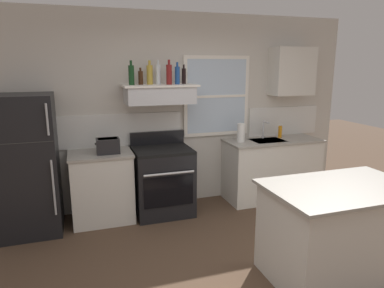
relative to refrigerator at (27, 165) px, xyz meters
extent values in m
plane|color=#4C3828|center=(1.90, -1.84, -0.84)|extent=(16.00, 16.00, 0.00)
cube|color=beige|center=(1.90, 0.39, 0.51)|extent=(5.40, 0.06, 2.70)
cube|color=silver|center=(0.75, 0.35, 0.29)|extent=(2.50, 0.02, 0.44)
cube|color=silver|center=(3.70, 0.35, 0.29)|extent=(1.20, 0.02, 0.44)
cube|color=white|center=(2.55, 0.34, 0.71)|extent=(1.00, 0.04, 1.15)
cube|color=silver|center=(2.55, 0.33, 0.71)|extent=(0.90, 0.01, 1.05)
cube|color=white|center=(2.55, 0.32, 0.71)|extent=(0.90, 0.02, 0.04)
cube|color=black|center=(0.00, 0.00, 0.00)|extent=(0.70, 0.68, 1.67)
cube|color=#333333|center=(0.00, -0.34, 0.34)|extent=(0.69, 0.00, 0.01)
cylinder|color=#A5A8AD|center=(0.30, -0.37, -0.19)|extent=(0.02, 0.02, 0.65)
cylinder|color=#A5A8AD|center=(0.30, -0.37, 0.59)|extent=(0.02, 0.02, 0.35)
cube|color=silver|center=(0.85, 0.06, -0.40)|extent=(0.76, 0.60, 0.88)
cube|color=#9E998E|center=(0.85, 0.06, 0.06)|extent=(0.79, 0.63, 0.03)
cube|color=black|center=(0.95, -0.01, 0.17)|extent=(0.28, 0.20, 0.19)
cube|color=black|center=(0.95, -0.01, 0.26)|extent=(0.24, 0.16, 0.01)
cube|color=black|center=(0.80, -0.01, 0.20)|extent=(0.02, 0.03, 0.02)
cube|color=black|center=(1.65, 0.02, -0.40)|extent=(0.76, 0.64, 0.87)
cube|color=black|center=(1.65, 0.02, 0.05)|extent=(0.76, 0.64, 0.04)
cube|color=black|center=(1.65, 0.31, 0.16)|extent=(0.76, 0.06, 0.18)
cube|color=black|center=(1.65, -0.30, -0.42)|extent=(0.65, 0.01, 0.40)
cylinder|color=silver|center=(1.65, -0.34, -0.17)|extent=(0.65, 0.03, 0.03)
cube|color=silver|center=(1.65, 0.12, 0.77)|extent=(0.88, 0.48, 0.22)
cube|color=#262628|center=(1.65, -0.10, 0.69)|extent=(0.75, 0.02, 0.04)
cube|color=white|center=(1.65, 0.12, 0.90)|extent=(0.96, 0.52, 0.02)
cylinder|color=#143819|center=(1.29, 0.11, 1.03)|extent=(0.07, 0.07, 0.24)
cylinder|color=#143819|center=(1.29, 0.11, 1.18)|extent=(0.03, 0.03, 0.06)
cylinder|color=#381E0F|center=(1.42, 0.17, 1.00)|extent=(0.06, 0.06, 0.17)
cylinder|color=#381E0F|center=(1.42, 0.17, 1.10)|extent=(0.03, 0.03, 0.04)
cylinder|color=#B29333|center=(1.54, 0.18, 1.03)|extent=(0.08, 0.08, 0.25)
cylinder|color=#B29333|center=(1.54, 0.18, 1.19)|extent=(0.03, 0.03, 0.06)
cylinder|color=silver|center=(1.65, 0.17, 1.03)|extent=(0.06, 0.06, 0.25)
cylinder|color=silver|center=(1.65, 0.17, 1.19)|extent=(0.03, 0.03, 0.06)
cylinder|color=maroon|center=(1.77, 0.07, 1.04)|extent=(0.07, 0.07, 0.25)
cylinder|color=maroon|center=(1.77, 0.07, 1.19)|extent=(0.03, 0.03, 0.06)
cylinder|color=#1E478C|center=(1.89, 0.10, 1.02)|extent=(0.07, 0.07, 0.23)
cylinder|color=#1E478C|center=(1.89, 0.10, 1.17)|extent=(0.03, 0.03, 0.06)
cylinder|color=black|center=(2.00, 0.18, 1.01)|extent=(0.06, 0.06, 0.20)
cylinder|color=black|center=(2.00, 0.18, 1.14)|extent=(0.02, 0.02, 0.05)
cube|color=silver|center=(3.35, 0.06, -0.40)|extent=(1.40, 0.60, 0.88)
cube|color=#9E998E|center=(3.35, 0.06, 0.06)|extent=(1.43, 0.63, 0.03)
cube|color=#B7BABC|center=(3.25, 0.04, 0.07)|extent=(0.48, 0.36, 0.01)
cylinder|color=silver|center=(3.25, 0.18, 0.21)|extent=(0.03, 0.03, 0.28)
cylinder|color=silver|center=(3.25, 0.10, 0.33)|extent=(0.02, 0.16, 0.02)
cylinder|color=white|center=(2.82, 0.06, 0.21)|extent=(0.11, 0.11, 0.27)
cylinder|color=orange|center=(3.53, 0.16, 0.16)|extent=(0.06, 0.06, 0.18)
cube|color=silver|center=(2.88, -1.94, -0.40)|extent=(1.32, 0.82, 0.88)
cube|color=#9E998E|center=(2.88, -1.94, 0.06)|extent=(1.40, 0.90, 0.03)
cube|color=silver|center=(3.70, 0.20, 1.06)|extent=(0.64, 0.32, 0.70)
camera|label=1|loc=(0.62, -4.37, 1.16)|focal=32.60mm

